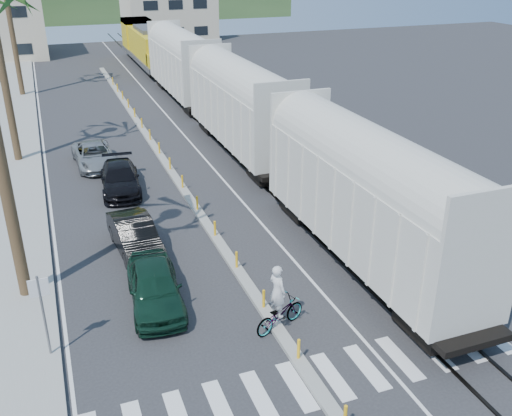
{
  "coord_description": "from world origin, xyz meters",
  "views": [
    {
      "loc": [
        -6.32,
        -13.98,
        11.93
      ],
      "look_at": [
        1.34,
        6.33,
        2.0
      ],
      "focal_mm": 40.0,
      "sensor_mm": 36.0,
      "label": 1
    }
  ],
  "objects_px": {
    "car_lead": "(155,287)",
    "cyclist": "(279,309)",
    "car_second": "(135,236)",
    "street_sign": "(42,305)"
  },
  "relations": [
    {
      "from": "car_lead",
      "to": "cyclist",
      "type": "height_order",
      "value": "cyclist"
    },
    {
      "from": "car_second",
      "to": "street_sign",
      "type": "bearing_deg",
      "value": -126.41
    },
    {
      "from": "street_sign",
      "to": "cyclist",
      "type": "distance_m",
      "value": 7.6
    },
    {
      "from": "car_lead",
      "to": "cyclist",
      "type": "xyz_separation_m",
      "value": [
        3.67,
        -2.88,
        -0.0
      ]
    },
    {
      "from": "car_lead",
      "to": "car_second",
      "type": "relative_size",
      "value": 1.02
    },
    {
      "from": "car_lead",
      "to": "car_second",
      "type": "height_order",
      "value": "car_lead"
    },
    {
      "from": "street_sign",
      "to": "car_second",
      "type": "xyz_separation_m",
      "value": [
        3.77,
        6.06,
        -1.23
      ]
    },
    {
      "from": "car_lead",
      "to": "cyclist",
      "type": "distance_m",
      "value": 4.66
    },
    {
      "from": "street_sign",
      "to": "cyclist",
      "type": "height_order",
      "value": "street_sign"
    },
    {
      "from": "street_sign",
      "to": "cyclist",
      "type": "xyz_separation_m",
      "value": [
        7.41,
        -1.15,
        -1.2
      ]
    }
  ]
}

